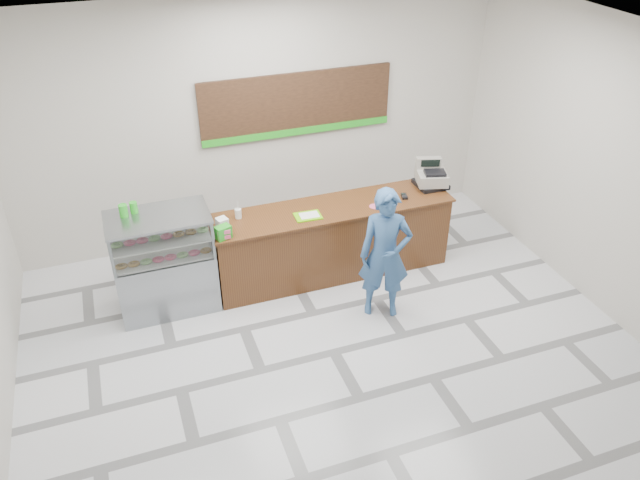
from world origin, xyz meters
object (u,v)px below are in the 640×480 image
object	(u,v)px
customer	(385,254)
sales_counter	(332,240)
cash_register	(431,176)
serving_tray	(308,216)
display_case	(164,262)

from	to	relation	value
customer	sales_counter	bearing A→B (deg)	127.96
sales_counter	cash_register	distance (m)	1.64
sales_counter	cash_register	xyz separation A→B (m)	(1.50, 0.11, 0.66)
cash_register	serving_tray	xyz separation A→B (m)	(-1.88, -0.23, -0.13)
cash_register	customer	distance (m)	1.67
display_case	cash_register	xyz separation A→B (m)	(3.72, 0.11, 0.49)
sales_counter	customer	xyz separation A→B (m)	(0.30, -1.02, 0.34)
cash_register	serving_tray	bearing A→B (deg)	-156.32
customer	cash_register	bearing A→B (deg)	64.72
display_case	customer	size ratio (longest dim) A/B	0.78
sales_counter	serving_tray	world-z (taller)	serving_tray
display_case	customer	bearing A→B (deg)	-22.01
display_case	cash_register	bearing A→B (deg)	1.64
display_case	customer	distance (m)	2.72
cash_register	serving_tray	world-z (taller)	cash_register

